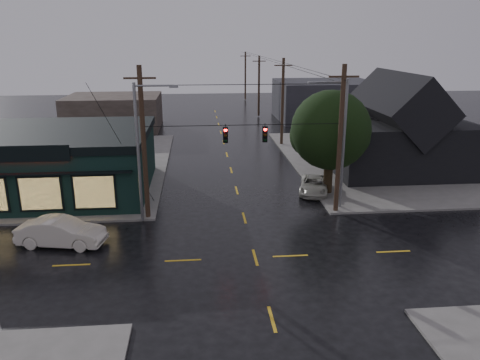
{
  "coord_description": "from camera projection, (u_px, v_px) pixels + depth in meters",
  "views": [
    {
      "loc": [
        -3.03,
        -23.52,
        11.78
      ],
      "look_at": [
        -0.44,
        4.37,
        3.21
      ],
      "focal_mm": 35.0,
      "sensor_mm": 36.0,
      "label": 1
    }
  ],
  "objects": [
    {
      "name": "bg_building_east",
      "position": [
        325.0,
        100.0,
        69.55
      ],
      "size": [
        14.0,
        12.0,
        5.6
      ],
      "primitive_type": "cube",
      "color": "#28282D",
      "rests_on": "ground"
    },
    {
      "name": "utility_pole_ne",
      "position": [
        335.0,
        212.0,
        32.87
      ],
      "size": [
        2.0,
        0.32,
        10.15
      ],
      "primitive_type": null,
      "color": "black",
      "rests_on": "ground"
    },
    {
      "name": "bg_building_west",
      "position": [
        114.0,
        112.0,
        62.31
      ],
      "size": [
        12.0,
        10.0,
        4.4
      ],
      "primitive_type": "cube",
      "color": "#322A24",
      "rests_on": "ground"
    },
    {
      "name": "utility_pole_far_b",
      "position": [
        259.0,
        117.0,
        72.38
      ],
      "size": [
        2.0,
        0.32,
        9.15
      ],
      "primitive_type": null,
      "color": "black",
      "rests_on": "ground"
    },
    {
      "name": "ground_plane",
      "position": [
        255.0,
        257.0,
        26.11
      ],
      "size": [
        160.0,
        160.0,
        0.0
      ],
      "primitive_type": "plane",
      "color": "black"
    },
    {
      "name": "pizza_shop",
      "position": [
        44.0,
        161.0,
        36.35
      ],
      "size": [
        16.3,
        12.34,
        4.9
      ],
      "color": "black",
      "rests_on": "ground"
    },
    {
      "name": "suv_silver",
      "position": [
        314.0,
        185.0,
        36.75
      ],
      "size": [
        3.26,
        4.98,
        1.27
      ],
      "primitive_type": "imported",
      "rotation": [
        0.0,
        0.0,
        -0.27
      ],
      "color": "beige",
      "rests_on": "ground"
    },
    {
      "name": "sidewalk_nw",
      "position": [
        15.0,
        169.0,
        43.36
      ],
      "size": [
        28.0,
        28.0,
        0.15
      ],
      "primitive_type": "cube",
      "color": "#63625D",
      "rests_on": "ground"
    },
    {
      "name": "corner_tree",
      "position": [
        331.0,
        130.0,
        35.24
      ],
      "size": [
        6.03,
        6.03,
        7.94
      ],
      "color": "black",
      "rests_on": "ground"
    },
    {
      "name": "sedan_cream",
      "position": [
        61.0,
        232.0,
        27.39
      ],
      "size": [
        5.32,
        2.7,
        1.67
      ],
      "primitive_type": "imported",
      "rotation": [
        0.0,
        0.0,
        1.38
      ],
      "color": "beige",
      "rests_on": "ground"
    },
    {
      "name": "span_signal_assembly",
      "position": [
        245.0,
        134.0,
        30.64
      ],
      "size": [
        13.0,
        0.48,
        1.23
      ],
      "color": "black",
      "rests_on": "ground"
    },
    {
      "name": "streetlight_nw",
      "position": [
        143.0,
        222.0,
        31.03
      ],
      "size": [
        5.4,
        0.3,
        9.15
      ],
      "primitive_type": null,
      "color": "gray",
      "rests_on": "ground"
    },
    {
      "name": "sidewalk_ne",
      "position": [
        428.0,
        159.0,
        46.89
      ],
      "size": [
        28.0,
        28.0,
        0.15
      ],
      "primitive_type": "cube",
      "color": "#63625D",
      "rests_on": "ground"
    },
    {
      "name": "utility_pole_nw",
      "position": [
        148.0,
        218.0,
        31.72
      ],
      "size": [
        2.0,
        0.32,
        10.15
      ],
      "primitive_type": null,
      "color": "black",
      "rests_on": "ground"
    },
    {
      "name": "ne_building",
      "position": [
        397.0,
        121.0,
        42.31
      ],
      "size": [
        12.6,
        11.6,
        8.75
      ],
      "color": "black",
      "rests_on": "ground"
    },
    {
      "name": "utility_pole_far_a",
      "position": [
        281.0,
        145.0,
        53.34
      ],
      "size": [
        2.0,
        0.32,
        9.65
      ],
      "primitive_type": null,
      "color": "black",
      "rests_on": "ground"
    },
    {
      "name": "utility_pole_far_c",
      "position": [
        245.0,
        100.0,
        91.42
      ],
      "size": [
        2.0,
        0.32,
        9.15
      ],
      "primitive_type": null,
      "color": "black",
      "rests_on": "ground"
    },
    {
      "name": "streetlight_ne",
      "position": [
        339.0,
        208.0,
        33.58
      ],
      "size": [
        5.4,
        0.3,
        9.15
      ],
      "primitive_type": null,
      "color": "gray",
      "rests_on": "ground"
    }
  ]
}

